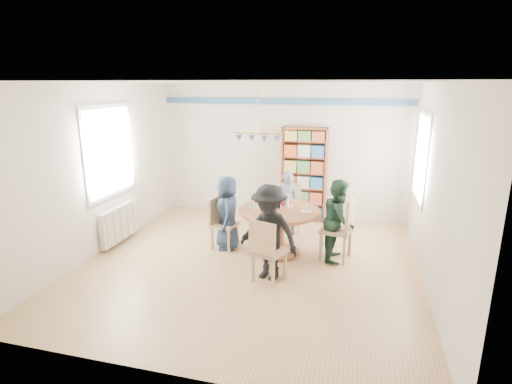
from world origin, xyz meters
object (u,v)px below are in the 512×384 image
(dining_table, at_px, (279,221))
(person_near, at_px, (269,233))
(radiator, at_px, (119,223))
(person_right, at_px, (339,220))
(person_far, at_px, (287,203))
(chair_near, at_px, (266,248))
(bookshelf, at_px, (304,175))
(chair_right, at_px, (342,226))
(person_left, at_px, (227,213))
(chair_left, at_px, (220,220))
(chair_far, at_px, (290,206))

(dining_table, height_order, person_near, person_near)
(radiator, xyz_separation_m, person_right, (3.70, 0.27, 0.29))
(person_right, height_order, person_far, person_right)
(radiator, xyz_separation_m, chair_near, (2.79, -0.78, 0.16))
(dining_table, relative_size, person_near, 0.95)
(radiator, relative_size, bookshelf, 0.53)
(chair_right, bearing_deg, person_left, -179.93)
(chair_left, xyz_separation_m, chair_far, (0.98, 1.07, 0.02))
(person_near, bearing_deg, person_far, 109.40)
(radiator, distance_m, person_right, 3.72)
(person_left, distance_m, bookshelf, 2.08)
(radiator, xyz_separation_m, dining_table, (2.77, 0.24, 0.21))
(dining_table, distance_m, chair_far, 1.08)
(dining_table, relative_size, chair_far, 1.45)
(chair_far, bearing_deg, chair_near, -88.90)
(chair_near, distance_m, person_near, 0.22)
(dining_table, bearing_deg, chair_far, 90.77)
(dining_table, xyz_separation_m, bookshelf, (0.13, 1.80, 0.36))
(person_right, bearing_deg, person_far, 50.38)
(chair_near, xyz_separation_m, person_right, (0.91, 1.05, 0.14))
(chair_far, height_order, person_left, person_left)
(chair_left, height_order, person_right, person_right)
(person_right, bearing_deg, radiator, 96.29)
(chair_far, bearing_deg, chair_right, -46.74)
(chair_left, distance_m, chair_far, 1.45)
(radiator, distance_m, person_far, 2.96)
(chair_right, relative_size, bookshelf, 0.54)
(chair_near, bearing_deg, chair_left, 135.04)
(radiator, relative_size, person_left, 0.81)
(chair_far, distance_m, person_near, 1.97)
(chair_left, distance_m, person_left, 0.19)
(person_far, bearing_deg, chair_left, 31.41)
(chair_far, xyz_separation_m, person_near, (0.05, -1.96, 0.19))
(dining_table, xyz_separation_m, person_right, (0.93, 0.03, 0.09))
(person_left, bearing_deg, person_far, 116.10)
(radiator, relative_size, chair_far, 1.11)
(bookshelf, bearing_deg, chair_right, -64.50)
(person_far, distance_m, bookshelf, 0.98)
(chair_right, distance_m, person_far, 1.35)
(chair_near, relative_size, person_near, 0.67)
(person_right, height_order, bookshelf, bookshelf)
(radiator, height_order, bookshelf, bookshelf)
(radiator, bearing_deg, person_far, 22.57)
(chair_far, bearing_deg, person_far, -97.43)
(chair_left, relative_size, bookshelf, 0.46)
(chair_right, relative_size, person_left, 0.82)
(chair_right, bearing_deg, radiator, -176.18)
(chair_far, distance_m, bookshelf, 0.85)
(chair_far, bearing_deg, person_right, -47.86)
(dining_table, bearing_deg, bookshelf, 85.80)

